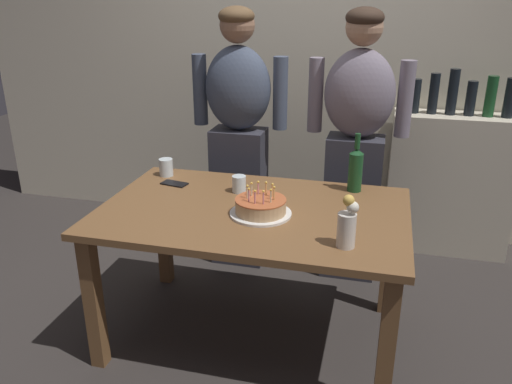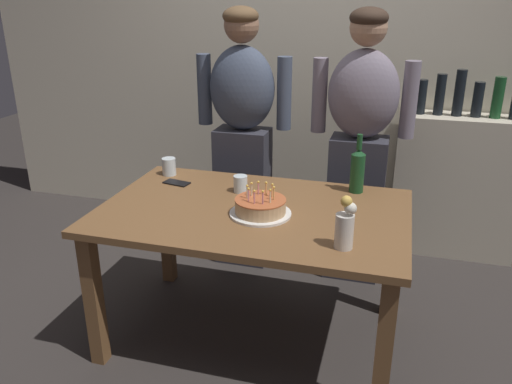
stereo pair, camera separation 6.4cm
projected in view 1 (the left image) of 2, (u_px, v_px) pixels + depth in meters
The scene contains 12 objects.
ground_plane at pixel (253, 334), 2.78m from camera, with size 10.00×10.00×0.00m, color #332D2B.
back_wall at pixel (307, 56), 3.71m from camera, with size 5.20×0.10×2.60m, color beige.
dining_table at pixel (253, 227), 2.55m from camera, with size 1.50×0.96×0.74m.
birthday_cake at pixel (261, 207), 2.44m from camera, with size 0.30×0.30×0.15m.
water_glass_near at pixel (239, 184), 2.71m from camera, with size 0.07×0.07×0.09m, color silver.
water_glass_far at pixel (166, 167), 2.96m from camera, with size 0.08×0.08×0.10m, color silver.
wine_bottle at pixel (356, 169), 2.70m from camera, with size 0.08×0.08×0.31m.
cell_phone at pixel (174, 184), 2.84m from camera, with size 0.14×0.07×0.01m, color black.
flower_vase at pixel (347, 225), 2.11m from camera, with size 0.08×0.08×0.23m.
person_man_bearded at pixel (239, 137), 3.27m from camera, with size 0.61×0.27×1.66m.
person_woman_cardigan at pixel (356, 144), 3.10m from camera, with size 0.61×0.27×1.66m.
shelf_cabinet at pixel (449, 182), 3.56m from camera, with size 0.82×0.30×1.27m.
Camera 1 is at (0.58, -2.24, 1.73)m, focal length 36.01 mm.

